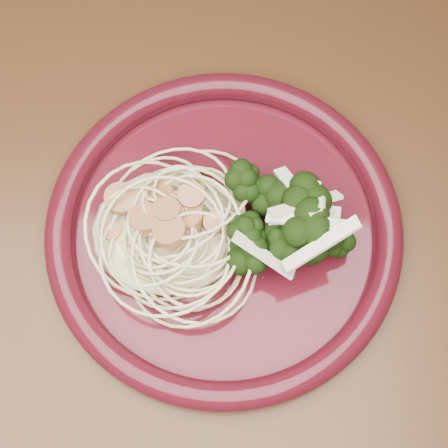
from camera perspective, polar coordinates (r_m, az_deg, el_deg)
dining_table at (r=0.63m, az=5.62°, el=-8.18°), size 1.20×0.80×0.75m
dinner_plate at (r=0.53m, az=0.00°, el=-0.34°), size 0.33×0.33×0.03m
spaghetti_pile at (r=0.52m, az=-5.16°, el=-0.25°), size 0.14×0.13×0.03m
scallop_cluster at (r=0.49m, az=-5.52°, el=1.22°), size 0.14×0.14×0.04m
broccoli_pile at (r=0.52m, az=6.39°, el=0.86°), size 0.10×0.15×0.05m
onion_garnish at (r=0.49m, az=6.78°, el=2.22°), size 0.07×0.10×0.06m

